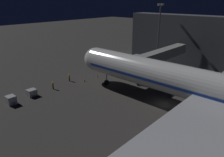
{
  "coord_description": "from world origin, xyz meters",
  "views": [
    {
      "loc": [
        33.71,
        17.24,
        18.92
      ],
      "look_at": [
        3.0,
        -10.98,
        3.5
      ],
      "focal_mm": 34.28,
      "sensor_mm": 36.0,
      "label": 1
    }
  ],
  "objects_px": {
    "jet_bridge": "(158,56)",
    "traffic_cone_nose_port": "(97,76)",
    "baggage_container_mid_row": "(32,93)",
    "ground_crew_near_nose_gear": "(53,85)",
    "ground_crew_marshaller_fwd": "(69,77)",
    "traffic_cone_nose_starboard": "(84,80)",
    "apron_floodlight_mast": "(159,29)",
    "baggage_container_spare": "(11,100)"
  },
  "relations": [
    {
      "from": "baggage_container_spare",
      "to": "traffic_cone_nose_starboard",
      "type": "bearing_deg",
      "value": 176.42
    },
    {
      "from": "baggage_container_spare",
      "to": "ground_crew_near_nose_gear",
      "type": "xyz_separation_m",
      "value": [
        -9.57,
        -0.42,
        0.17
      ]
    },
    {
      "from": "ground_crew_near_nose_gear",
      "to": "traffic_cone_nose_port",
      "type": "height_order",
      "value": "ground_crew_near_nose_gear"
    },
    {
      "from": "baggage_container_mid_row",
      "to": "ground_crew_near_nose_gear",
      "type": "height_order",
      "value": "ground_crew_near_nose_gear"
    },
    {
      "from": "baggage_container_mid_row",
      "to": "baggage_container_spare",
      "type": "xyz_separation_m",
      "value": [
        4.54,
        0.58,
        0.12
      ]
    },
    {
      "from": "jet_bridge",
      "to": "apron_floodlight_mast",
      "type": "xyz_separation_m",
      "value": [
        -13.1,
        -7.86,
        4.76
      ]
    },
    {
      "from": "ground_crew_marshaller_fwd",
      "to": "ground_crew_near_nose_gear",
      "type": "bearing_deg",
      "value": 14.28
    },
    {
      "from": "ground_crew_marshaller_fwd",
      "to": "traffic_cone_nose_port",
      "type": "bearing_deg",
      "value": 156.35
    },
    {
      "from": "apron_floodlight_mast",
      "to": "baggage_container_mid_row",
      "type": "bearing_deg",
      "value": -7.29
    },
    {
      "from": "baggage_container_mid_row",
      "to": "baggage_container_spare",
      "type": "height_order",
      "value": "baggage_container_spare"
    },
    {
      "from": "traffic_cone_nose_port",
      "to": "baggage_container_mid_row",
      "type": "bearing_deg",
      "value": -5.52
    },
    {
      "from": "baggage_container_mid_row",
      "to": "jet_bridge",
      "type": "bearing_deg",
      "value": 154.58
    },
    {
      "from": "apron_floodlight_mast",
      "to": "traffic_cone_nose_port",
      "type": "distance_m",
      "value": 25.64
    },
    {
      "from": "ground_crew_near_nose_gear",
      "to": "ground_crew_marshaller_fwd",
      "type": "height_order",
      "value": "ground_crew_marshaller_fwd"
    },
    {
      "from": "apron_floodlight_mast",
      "to": "ground_crew_marshaller_fwd",
      "type": "height_order",
      "value": "apron_floodlight_mast"
    },
    {
      "from": "traffic_cone_nose_port",
      "to": "traffic_cone_nose_starboard",
      "type": "relative_size",
      "value": 1.0
    },
    {
      "from": "baggage_container_mid_row",
      "to": "traffic_cone_nose_starboard",
      "type": "distance_m",
      "value": 12.98
    },
    {
      "from": "baggage_container_mid_row",
      "to": "traffic_cone_nose_port",
      "type": "relative_size",
      "value": 3.2
    },
    {
      "from": "apron_floodlight_mast",
      "to": "traffic_cone_nose_starboard",
      "type": "bearing_deg",
      "value": -7.24
    },
    {
      "from": "ground_crew_marshaller_fwd",
      "to": "traffic_cone_nose_port",
      "type": "distance_m",
      "value": 7.33
    },
    {
      "from": "traffic_cone_nose_starboard",
      "to": "traffic_cone_nose_port",
      "type": "bearing_deg",
      "value": 180.0
    },
    {
      "from": "jet_bridge",
      "to": "baggage_container_mid_row",
      "type": "height_order",
      "value": "jet_bridge"
    },
    {
      "from": "baggage_container_mid_row",
      "to": "ground_crew_near_nose_gear",
      "type": "bearing_deg",
      "value": 178.17
    },
    {
      "from": "apron_floodlight_mast",
      "to": "ground_crew_marshaller_fwd",
      "type": "relative_size",
      "value": 9.53
    },
    {
      "from": "apron_floodlight_mast",
      "to": "ground_crew_near_nose_gear",
      "type": "xyz_separation_m",
      "value": [
        35.53,
        -5.03,
        -9.37
      ]
    },
    {
      "from": "ground_crew_near_nose_gear",
      "to": "ground_crew_marshaller_fwd",
      "type": "xyz_separation_m",
      "value": [
        -5.56,
        -1.41,
        0.03
      ]
    },
    {
      "from": "jet_bridge",
      "to": "baggage_container_spare",
      "type": "relative_size",
      "value": 12.99
    },
    {
      "from": "baggage_container_mid_row",
      "to": "ground_crew_near_nose_gear",
      "type": "distance_m",
      "value": 5.04
    },
    {
      "from": "apron_floodlight_mast",
      "to": "baggage_container_mid_row",
      "type": "relative_size",
      "value": 10.14
    },
    {
      "from": "jet_bridge",
      "to": "traffic_cone_nose_starboard",
      "type": "xyz_separation_m",
      "value": [
        14.6,
        -11.38,
        -5.34
      ]
    },
    {
      "from": "baggage_container_mid_row",
      "to": "traffic_cone_nose_starboard",
      "type": "relative_size",
      "value": 3.2
    },
    {
      "from": "baggage_container_spare",
      "to": "traffic_cone_nose_port",
      "type": "relative_size",
      "value": 3.25
    },
    {
      "from": "apron_floodlight_mast",
      "to": "ground_crew_marshaller_fwd",
      "type": "distance_m",
      "value": 32.05
    },
    {
      "from": "jet_bridge",
      "to": "baggage_container_mid_row",
      "type": "xyz_separation_m",
      "value": [
        27.47,
        -13.05,
        -4.9
      ]
    },
    {
      "from": "baggage_container_mid_row",
      "to": "baggage_container_spare",
      "type": "bearing_deg",
      "value": 7.31
    },
    {
      "from": "jet_bridge",
      "to": "traffic_cone_nose_port",
      "type": "height_order",
      "value": "jet_bridge"
    },
    {
      "from": "apron_floodlight_mast",
      "to": "ground_crew_near_nose_gear",
      "type": "relative_size",
      "value": 9.82
    },
    {
      "from": "jet_bridge",
      "to": "traffic_cone_nose_port",
      "type": "bearing_deg",
      "value": -48.13
    },
    {
      "from": "baggage_container_mid_row",
      "to": "apron_floodlight_mast",
      "type": "bearing_deg",
      "value": 172.71
    },
    {
      "from": "apron_floodlight_mast",
      "to": "baggage_container_mid_row",
      "type": "xyz_separation_m",
      "value": [
        40.57,
        -5.19,
        -9.66
      ]
    },
    {
      "from": "jet_bridge",
      "to": "baggage_container_mid_row",
      "type": "bearing_deg",
      "value": -25.42
    },
    {
      "from": "ground_crew_near_nose_gear",
      "to": "traffic_cone_nose_starboard",
      "type": "distance_m",
      "value": 8.01
    }
  ]
}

